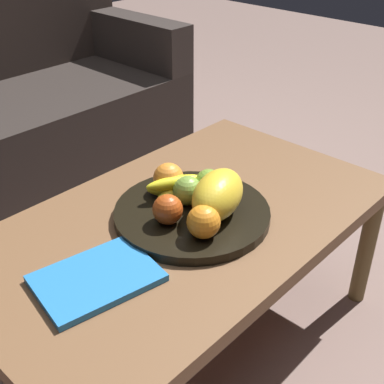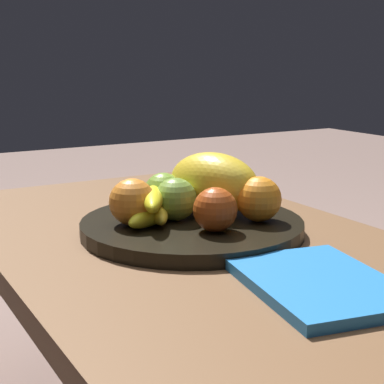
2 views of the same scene
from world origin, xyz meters
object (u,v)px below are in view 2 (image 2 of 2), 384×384
melon_large_front (214,183)px  apple_right (162,192)px  orange_left (259,199)px  fruit_bowl (192,227)px  banana_bunch (155,208)px  apple_left (175,199)px  apple_front (215,210)px  orange_front (132,202)px  magazine (319,283)px  coffee_table (190,263)px

melon_large_front → apple_right: (0.05, 0.08, -0.02)m
orange_left → melon_large_front: bearing=21.4°
orange_left → apple_right: 0.18m
fruit_bowl → banana_bunch: banana_bunch is taller
melon_large_front → apple_left: melon_large_front is taller
fruit_bowl → apple_front: apple_front is taller
orange_front → apple_left: bearing=-97.0°
melon_large_front → magazine: size_ratio=0.74×
apple_right → banana_bunch: apple_right is taller
orange_front → apple_right: bearing=-56.3°
orange_left → apple_left: (0.08, 0.12, -0.00)m
magazine → apple_left: bearing=18.1°
melon_large_front → apple_right: bearing=55.5°
melon_large_front → orange_left: size_ratio=2.36×
magazine → orange_front: bearing=30.3°
banana_bunch → magazine: 0.34m
magazine → apple_right: bearing=15.5°
apple_front → banana_bunch: apple_front is taller
coffee_table → banana_bunch: size_ratio=6.53×
orange_left → magazine: 0.27m
orange_left → banana_bunch: (0.08, 0.16, -0.01)m
orange_front → banana_bunch: size_ratio=0.47×
coffee_table → orange_left: orange_left is taller
melon_large_front → apple_front: 0.13m
apple_right → banana_bunch: size_ratio=0.42×
fruit_bowl → banana_bunch: (0.02, 0.07, 0.04)m
fruit_bowl → apple_left: size_ratio=5.21×
apple_front → magazine: apple_front is taller
apple_front → magazine: 0.24m
melon_large_front → apple_front: (-0.11, 0.06, -0.02)m
coffee_table → melon_large_front: melon_large_front is taller
fruit_bowl → magazine: fruit_bowl is taller
banana_bunch → orange_front: bearing=81.5°
orange_front → magazine: bearing=-160.5°
melon_large_front → fruit_bowl: bearing=113.4°
apple_left → apple_right: size_ratio=1.04×
banana_bunch → orange_left: bearing=-116.7°
apple_left → melon_large_front: bearing=-81.0°
orange_front → magazine: orange_front is taller
apple_right → apple_left: bearing=172.3°
fruit_bowl → apple_right: 0.09m
coffee_table → banana_bunch: 0.11m
coffee_table → orange_left: 0.16m
orange_front → orange_left: orange_front is taller
fruit_bowl → orange_front: size_ratio=4.89×
coffee_table → orange_front: size_ratio=13.85×
coffee_table → apple_left: size_ratio=14.77×
fruit_bowl → banana_bunch: 0.08m
coffee_table → fruit_bowl: fruit_bowl is taller
apple_front → apple_right: 0.16m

